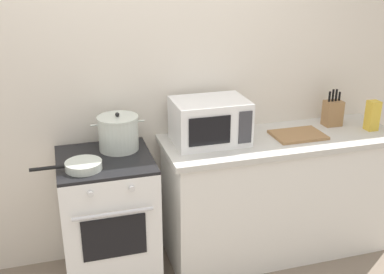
% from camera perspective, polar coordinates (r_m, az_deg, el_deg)
% --- Properties ---
extents(back_wall, '(4.40, 0.10, 2.50)m').
position_cam_1_polar(back_wall, '(3.39, -0.65, 6.24)').
color(back_wall, silver).
rests_on(back_wall, ground_plane).
extents(lower_cabinet_right, '(1.64, 0.56, 0.88)m').
position_cam_1_polar(lower_cabinet_right, '(3.59, 10.28, -7.14)').
color(lower_cabinet_right, white).
rests_on(lower_cabinet_right, ground_plane).
extents(countertop_right, '(1.70, 0.60, 0.04)m').
position_cam_1_polar(countertop_right, '(3.40, 10.78, -0.30)').
color(countertop_right, beige).
rests_on(countertop_right, lower_cabinet_right).
extents(stove, '(0.60, 0.64, 0.92)m').
position_cam_1_polar(stove, '(3.25, -10.02, -9.97)').
color(stove, white).
rests_on(stove, ground_plane).
extents(stock_pot, '(0.35, 0.27, 0.26)m').
position_cam_1_polar(stock_pot, '(3.12, -8.90, 0.48)').
color(stock_pot, silver).
rests_on(stock_pot, stove).
extents(frying_pan, '(0.42, 0.22, 0.05)m').
position_cam_1_polar(frying_pan, '(2.90, -13.14, -3.39)').
color(frying_pan, silver).
rests_on(frying_pan, stove).
extents(microwave, '(0.50, 0.37, 0.30)m').
position_cam_1_polar(microwave, '(3.20, 2.16, 1.93)').
color(microwave, white).
rests_on(microwave, countertop_right).
extents(cutting_board, '(0.36, 0.26, 0.02)m').
position_cam_1_polar(cutting_board, '(3.43, 12.69, 0.25)').
color(cutting_board, '#997047').
rests_on(cutting_board, countertop_right).
extents(knife_block, '(0.13, 0.10, 0.28)m').
position_cam_1_polar(knife_block, '(3.69, 16.66, 2.85)').
color(knife_block, '#997047').
rests_on(knife_block, countertop_right).
extents(pasta_box, '(0.08, 0.08, 0.22)m').
position_cam_1_polar(pasta_box, '(3.68, 20.99, 2.44)').
color(pasta_box, gold).
rests_on(pasta_box, countertop_right).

